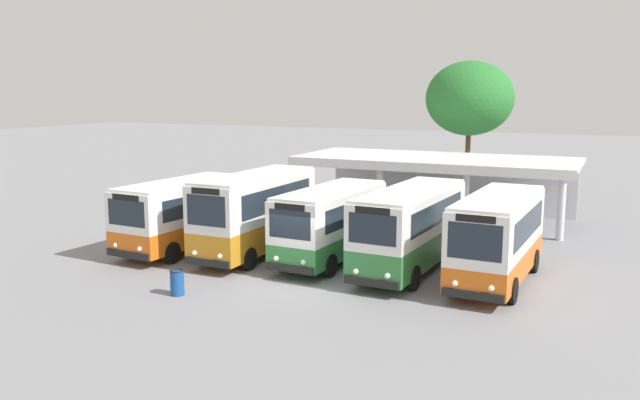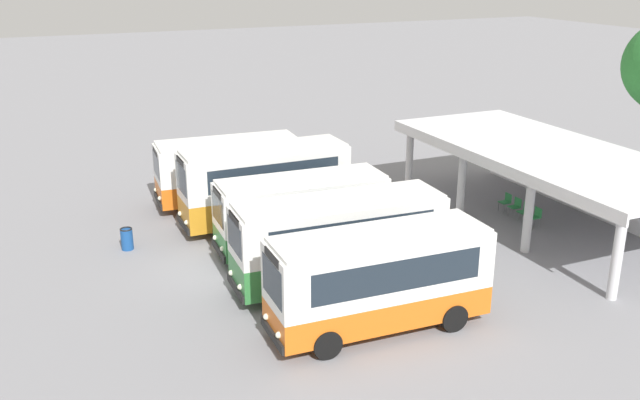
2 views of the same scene
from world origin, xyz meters
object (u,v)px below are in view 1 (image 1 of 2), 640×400
at_px(city_bus_fifth_blue, 498,235).
at_px(city_bus_nearest_orange, 183,212).
at_px(city_bus_second_in_row, 256,211).
at_px(litter_bin_apron, 177,282).
at_px(waiting_chair_second_from_end, 412,209).
at_px(waiting_chair_middle_seat, 424,210).
at_px(city_bus_fourth_amber, 410,226).
at_px(city_bus_middle_cream, 331,221).
at_px(waiting_chair_fourth_seat, 437,211).
at_px(waiting_chair_end_by_column, 400,208).

bearing_deg(city_bus_fifth_blue, city_bus_nearest_orange, -177.26).
xyz_separation_m(city_bus_second_in_row, litter_bin_apron, (0.38, -6.03, -1.47)).
distance_m(city_bus_second_in_row, city_bus_fifth_blue, 10.13).
height_order(waiting_chair_second_from_end, waiting_chair_middle_seat, same).
distance_m(city_bus_fourth_amber, city_bus_fifth_blue, 3.39).
bearing_deg(city_bus_middle_cream, city_bus_nearest_orange, -172.48).
bearing_deg(city_bus_second_in_row, waiting_chair_middle_seat, 67.39).
bearing_deg(waiting_chair_middle_seat, waiting_chair_second_from_end, 175.27).
xyz_separation_m(city_bus_fourth_amber, litter_bin_apron, (-6.37, -6.36, -1.34)).
bearing_deg(waiting_chair_fourth_seat, waiting_chair_end_by_column, 178.33).
relative_size(city_bus_second_in_row, waiting_chair_end_by_column, 8.55).
distance_m(city_bus_second_in_row, waiting_chair_middle_seat, 11.56).
bearing_deg(waiting_chair_middle_seat, city_bus_middle_cream, -95.75).
xyz_separation_m(waiting_chair_end_by_column, waiting_chair_fourth_seat, (2.10, -0.06, 0.00)).
distance_m(city_bus_middle_cream, waiting_chair_fourth_seat, 10.51).
xyz_separation_m(city_bus_second_in_row, city_bus_fifth_blue, (10.13, 0.06, -0.13)).
xyz_separation_m(city_bus_middle_cream, waiting_chair_second_from_end, (0.33, 10.34, -1.17)).
height_order(city_bus_nearest_orange, litter_bin_apron, city_bus_nearest_orange).
bearing_deg(waiting_chair_fourth_seat, city_bus_second_in_row, -115.73).
xyz_separation_m(city_bus_fourth_amber, city_bus_fifth_blue, (3.38, -0.26, -0.00)).
xyz_separation_m(city_bus_fifth_blue, litter_bin_apron, (-9.75, -6.10, -1.34)).
xyz_separation_m(city_bus_fourth_amber, waiting_chair_second_from_end, (-3.04, 10.32, -1.28)).
distance_m(city_bus_fourth_amber, waiting_chair_fourth_seat, 10.49).
height_order(city_bus_nearest_orange, city_bus_middle_cream, city_bus_nearest_orange).
distance_m(city_bus_second_in_row, waiting_chair_fourth_seat, 11.86).
distance_m(waiting_chair_end_by_column, litter_bin_apron, 16.90).
xyz_separation_m(city_bus_middle_cream, waiting_chair_middle_seat, (1.03, 10.28, -1.17)).
distance_m(city_bus_fourth_amber, litter_bin_apron, 9.10).
bearing_deg(city_bus_nearest_orange, waiting_chair_middle_seat, 55.12).
height_order(city_bus_second_in_row, city_bus_fourth_amber, city_bus_second_in_row).
height_order(city_bus_nearest_orange, city_bus_fourth_amber, city_bus_fourth_amber).
distance_m(city_bus_second_in_row, litter_bin_apron, 6.22).
xyz_separation_m(waiting_chair_end_by_column, litter_bin_apron, (-2.62, -16.70, -0.07)).
relative_size(city_bus_middle_cream, waiting_chair_fourth_seat, 8.02).
xyz_separation_m(city_bus_second_in_row, waiting_chair_fourth_seat, (5.11, 10.60, -1.40)).
bearing_deg(litter_bin_apron, city_bus_fourth_amber, 44.95).
bearing_deg(litter_bin_apron, city_bus_middle_cream, 64.74).
height_order(city_bus_second_in_row, waiting_chair_fourth_seat, city_bus_second_in_row).
distance_m(waiting_chair_fourth_seat, litter_bin_apron, 17.30).
bearing_deg(city_bus_middle_cream, city_bus_second_in_row, -174.75).
height_order(city_bus_middle_cream, litter_bin_apron, city_bus_middle_cream).
bearing_deg(city_bus_fifth_blue, litter_bin_apron, -147.96).
height_order(city_bus_fourth_amber, waiting_chair_second_from_end, city_bus_fourth_amber).
relative_size(city_bus_nearest_orange, city_bus_fifth_blue, 0.97).
distance_m(waiting_chair_end_by_column, waiting_chair_second_from_end, 0.70).
xyz_separation_m(city_bus_middle_cream, city_bus_fourth_amber, (3.38, 0.01, 0.10)).
bearing_deg(waiting_chair_middle_seat, waiting_chair_end_by_column, 176.81).
height_order(city_bus_second_in_row, waiting_chair_second_from_end, city_bus_second_in_row).
distance_m(city_bus_middle_cream, waiting_chair_second_from_end, 10.41).
bearing_deg(city_bus_nearest_orange, city_bus_fourth_amber, 5.10).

